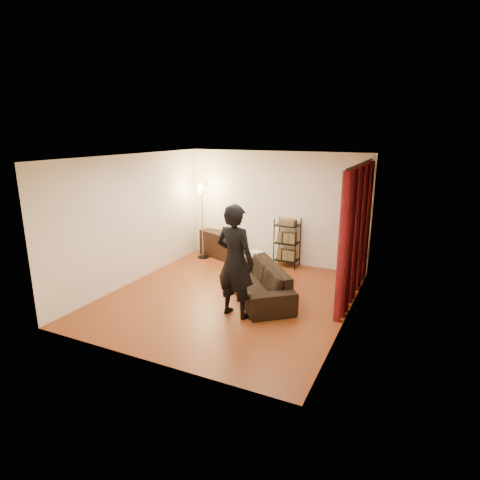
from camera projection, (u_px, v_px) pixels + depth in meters
The scene contains 14 objects.
floor at pixel (229, 297), 7.85m from camera, with size 5.00×5.00×0.00m, color brown.
ceiling at pixel (228, 157), 7.14m from camera, with size 5.00×5.00×0.00m, color white.
wall_back at pixel (275, 208), 9.68m from camera, with size 5.00×5.00×0.00m, color white.
wall_front at pixel (143, 271), 5.32m from camera, with size 5.00×5.00×0.00m, color white.
wall_left at pixel (133, 219), 8.43m from camera, with size 5.00×5.00×0.00m, color white.
wall_right at pixel (350, 244), 6.56m from camera, with size 5.00×5.00×0.00m, color white.
curtain_rod at pixel (361, 163), 7.26m from camera, with size 0.04×0.04×2.65m, color black.
curtain at pixel (355, 233), 7.61m from camera, with size 0.22×2.65×2.55m, color maroon, non-canonical shape.
sofa at pixel (257, 281), 7.82m from camera, with size 2.18×0.85×0.64m, color black.
person at pixel (235, 261), 6.84m from camera, with size 0.73×0.48×2.00m, color black.
media_cabinet at pixel (219, 245), 10.29m from camera, with size 1.12×0.42×0.66m, color black.
storage_boxes at pixel (255, 257), 9.90m from camera, with size 0.35×0.28×0.29m, color white, non-canonical shape.
wire_shelf at pixel (287, 243), 9.52m from camera, with size 0.53×0.37×1.17m, color black, non-canonical shape.
floor_lamp at pixel (202, 221), 10.06m from camera, with size 0.35×0.35×1.93m, color silver, non-canonical shape.
Camera 1 is at (3.33, -6.48, 3.15)m, focal length 30.00 mm.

